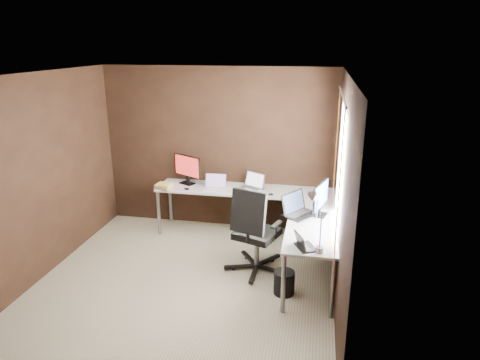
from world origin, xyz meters
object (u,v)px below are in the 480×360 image
monitor_left (187,168)px  laptop_white (215,186)px  laptop_black_big (297,210)px  office_chair (255,247)px  monitor_right (321,197)px  laptop_black_small (304,244)px  drawer_pedestal (307,230)px  book_stack (164,186)px  desk_lamp (315,214)px  wastebasket (284,282)px  laptop_silver (252,185)px

monitor_left → laptop_white: bearing=9.9°
laptop_white → laptop_black_big: bearing=-33.2°
laptop_white → office_chair: office_chair is taller
monitor_right → office_chair: bearing=124.2°
laptop_black_small → drawer_pedestal: bearing=-25.5°
monitor_left → book_stack: (-0.28, -0.29, -0.21)m
book_stack → desk_lamp: (2.25, -1.59, 0.36)m
monitor_right → wastebasket: 1.16m
laptop_silver → office_chair: (0.22, -1.11, -0.45)m
monitor_right → office_chair: size_ratio=0.45×
drawer_pedestal → desk_lamp: desk_lamp is taller
monitor_left → wastebasket: bearing=-16.9°
office_chair → wastebasket: office_chair is taller
desk_lamp → wastebasket: 1.07m
monitor_right → laptop_black_big: bearing=109.2°
laptop_black_big → monitor_right: bearing=-53.1°
drawer_pedestal → monitor_right: bearing=-71.5°
laptop_black_small → desk_lamp: size_ratio=0.49×
laptop_black_small → book_stack: bearing=28.3°
desk_lamp → wastebasket: desk_lamp is taller
drawer_pedestal → laptop_silver: size_ratio=1.35×
laptop_white → laptop_black_small: 2.22m
book_stack → wastebasket: 2.44m
drawer_pedestal → wastebasket: drawer_pedestal is taller
monitor_right → desk_lamp: desk_lamp is taller
drawer_pedestal → office_chair: 0.96m
laptop_white → laptop_silver: bearing=7.7°
drawer_pedestal → monitor_left: bearing=166.6°
laptop_white → laptop_black_big: (1.28, -0.78, 0.01)m
book_stack → laptop_black_small: bearing=-36.2°
laptop_white → laptop_black_small: laptop_white is taller
laptop_black_big → wastebasket: (-0.09, -0.70, -0.65)m
laptop_black_big → laptop_black_small: size_ratio=1.67×
monitor_left → monitor_right: bearing=3.2°
book_stack → desk_lamp: bearing=-35.2°
monitor_left → office_chair: (1.24, -1.17, -0.65)m
monitor_left → office_chair: monitor_left is taller
desk_lamp → monitor_left: bearing=121.1°
laptop_black_small → desk_lamp: 0.37m
monitor_left → desk_lamp: (1.97, -1.88, 0.15)m
laptop_black_big → book_stack: size_ratio=1.74×
monitor_left → laptop_black_big: (1.75, -0.93, -0.19)m
desk_lamp → laptop_white: bearing=115.7°
laptop_black_small → office_chair: 1.04m
laptop_silver → book_stack: (-1.30, -0.24, -0.01)m
laptop_white → laptop_black_big: laptop_black_big is taller
desk_lamp → office_chair: desk_lamp is taller
monitor_right → wastebasket: monitor_right is taller
laptop_black_big → drawer_pedestal: bearing=20.5°
monitor_right → laptop_black_big: monitor_right is taller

